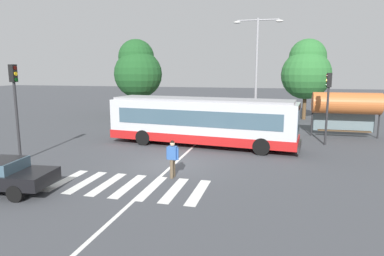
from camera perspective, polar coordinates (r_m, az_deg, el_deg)
name	(u,v)px	position (r m, az deg, el deg)	size (l,w,h in m)	color
ground_plane	(169,166)	(17.33, -3.98, -6.37)	(160.00, 160.00, 0.00)	#424449
city_transit_bus	(201,121)	(21.52, 1.60, 1.14)	(12.36, 3.88, 3.06)	black
pedestrian_crossing_street	(173,157)	(15.20, -3.32, -4.88)	(0.58, 0.43, 1.72)	brown
parked_car_red	(172,111)	(34.15, -3.43, 2.92)	(2.08, 4.60, 1.35)	black
parked_car_white	(198,111)	(33.74, 0.96, 2.85)	(2.15, 4.62, 1.35)	black
parked_car_blue	(223,112)	(33.39, 5.27, 2.74)	(2.25, 4.66, 1.35)	black
parked_car_black	(251,112)	(33.42, 9.96, 2.64)	(1.96, 4.55, 1.35)	black
traffic_light_near_corner	(15,98)	(19.88, -27.77, 4.59)	(0.33, 0.32, 5.11)	#28282B
traffic_light_far_corner	(328,97)	(23.22, 22.06, 4.89)	(0.33, 0.32, 4.65)	#28282B
bus_stop_shelter	(346,104)	(26.68, 24.64, 3.72)	(4.63, 1.54, 3.25)	#28282B
twin_arm_street_lamp	(257,63)	(27.76, 10.91, 10.80)	(3.85, 0.32, 8.84)	#939399
background_tree_left	(138,69)	(37.03, -9.20, 9.82)	(5.10, 5.10, 8.12)	brown
background_tree_right	(307,70)	(35.11, 18.85, 9.35)	(4.77, 4.77, 7.86)	brown
crosswalk_painted_stripes	(129,186)	(14.60, -10.68, -9.61)	(6.48, 2.98, 0.01)	silver
lane_center_line	(183,156)	(19.12, -1.60, -4.80)	(0.16, 24.00, 0.01)	silver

